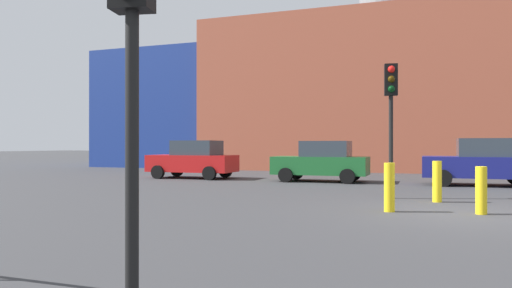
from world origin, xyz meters
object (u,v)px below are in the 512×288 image
at_px(parked_car_0, 194,160).
at_px(parked_car_1, 322,161).
at_px(traffic_light_island, 391,99).
at_px(bollard_yellow_2, 481,190).
at_px(bollard_yellow_0, 437,182).
at_px(parked_car_2, 482,162).
at_px(bollard_yellow_1, 389,187).
at_px(traffic_light_near_left, 131,16).

distance_m(parked_car_0, parked_car_1, 5.97).
bearing_deg(parked_car_0, parked_car_1, -180.00).
bearing_deg(traffic_light_island, parked_car_0, -131.47).
height_order(traffic_light_island, bollard_yellow_2, traffic_light_island).
xyz_separation_m(bollard_yellow_0, bollard_yellow_2, (0.87, -2.07, -0.02)).
relative_size(bollard_yellow_0, bollard_yellow_2, 1.05).
bearing_deg(parked_car_1, bollard_yellow_2, 122.99).
distance_m(parked_car_2, bollard_yellow_2, 8.15).
relative_size(parked_car_2, bollard_yellow_1, 3.67).
bearing_deg(traffic_light_island, parked_car_1, -160.45).
height_order(parked_car_1, traffic_light_island, traffic_light_island).
relative_size(parked_car_1, traffic_light_island, 1.02).
bearing_deg(parked_car_2, bollard_yellow_2, 84.29).
xyz_separation_m(traffic_light_island, bollard_yellow_1, (0.16, -2.81, -2.27)).
bearing_deg(traffic_light_island, bollard_yellow_2, 29.21).
relative_size(parked_car_0, bollard_yellow_2, 3.81).
relative_size(traffic_light_island, bollard_yellow_2, 3.66).
bearing_deg(bollard_yellow_2, parked_car_1, 122.99).
height_order(bollard_yellow_0, bollard_yellow_1, bollard_yellow_1).
xyz_separation_m(parked_car_1, bollard_yellow_0, (4.39, -6.03, -0.29)).
distance_m(parked_car_1, parked_car_2, 6.07).
bearing_deg(bollard_yellow_0, parked_car_0, 149.81).
distance_m(traffic_light_island, bollard_yellow_0, 2.62).
bearing_deg(parked_car_1, bollard_yellow_0, 126.07).
bearing_deg(traffic_light_near_left, bollard_yellow_0, 153.91).
height_order(parked_car_2, traffic_light_island, traffic_light_island).
xyz_separation_m(traffic_light_island, bollard_yellow_0, (1.22, -0.47, -2.27)).
relative_size(traffic_light_island, bollard_yellow_0, 3.50).
height_order(parked_car_2, bollard_yellow_2, parked_car_2).
relative_size(parked_car_1, bollard_yellow_0, 3.56).
distance_m(traffic_light_island, bollard_yellow_1, 3.62).
relative_size(bollard_yellow_1, bollard_yellow_2, 1.06).
xyz_separation_m(parked_car_1, bollard_yellow_2, (5.26, -8.10, -0.32)).
bearing_deg(parked_car_0, traffic_light_island, 148.70).
bearing_deg(bollard_yellow_0, bollard_yellow_1, -114.32).
distance_m(parked_car_1, traffic_light_island, 6.70).
bearing_deg(bollard_yellow_2, bollard_yellow_0, 112.75).
bearing_deg(bollard_yellow_0, traffic_light_island, 158.91).
height_order(parked_car_2, bollard_yellow_0, parked_car_2).
distance_m(parked_car_0, bollard_yellow_0, 11.99).
distance_m(bollard_yellow_0, bollard_yellow_1, 2.57).
bearing_deg(bollard_yellow_1, parked_car_1, 111.69).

